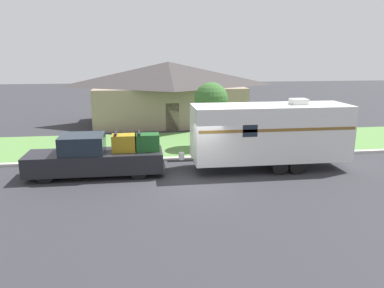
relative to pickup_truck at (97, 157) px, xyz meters
name	(u,v)px	position (x,y,z in m)	size (l,w,h in m)	color
ground_plane	(197,182)	(4.56, -1.55, -0.92)	(120.00, 120.00, 0.00)	#2D2D33
curb_strip	(187,158)	(4.56, 2.20, -0.85)	(80.00, 0.30, 0.14)	beige
lawn_strip	(180,144)	(4.56, 5.85, -0.91)	(80.00, 7.00, 0.03)	#568442
house_across_street	(169,92)	(4.47, 13.54, 1.70)	(12.72, 7.46, 5.05)	gray
pickup_truck	(97,157)	(0.00, 0.00, 0.00)	(6.45, 1.95, 2.08)	black
travel_trailer	(270,132)	(8.50, 0.00, 0.95)	(9.03, 2.43, 3.52)	black
mailbox	(228,138)	(7.03, 2.81, 0.05)	(0.48, 0.20, 1.27)	brown
tree_in_yard	(211,100)	(6.39, 4.82, 2.04)	(2.07, 2.07, 4.02)	brown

